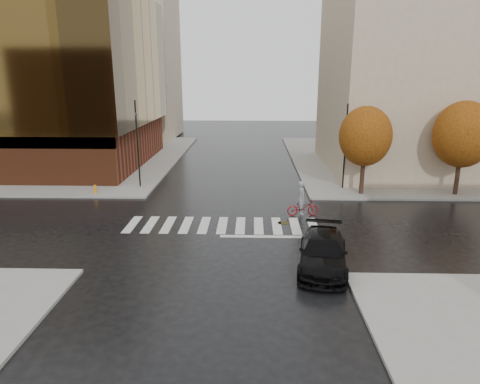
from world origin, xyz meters
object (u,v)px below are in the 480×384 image
(fire_hydrant, at_px, (95,189))
(traffic_light_ne, at_px, (345,142))
(traffic_light_nw, at_px, (137,139))
(sedan, at_px, (323,252))
(cyclist, at_px, (302,204))

(fire_hydrant, bearing_deg, traffic_light_ne, 6.70)
(traffic_light_nw, bearing_deg, sedan, 65.19)
(sedan, bearing_deg, fire_hydrant, 150.84)
(traffic_light_ne, bearing_deg, traffic_light_nw, -1.78)
(fire_hydrant, bearing_deg, sedan, -38.36)
(sedan, relative_size, traffic_light_ne, 0.83)
(sedan, height_order, cyclist, cyclist)
(traffic_light_nw, xyz_separation_m, fire_hydrant, (-2.83, -2.22, -3.43))
(sedan, distance_m, cyclist, 7.70)
(traffic_light_nw, distance_m, fire_hydrant, 4.97)
(cyclist, distance_m, traffic_light_nw, 14.18)
(sedan, relative_size, cyclist, 2.35)
(sedan, xyz_separation_m, traffic_light_ne, (3.81, 14.20, 3.01))
(cyclist, bearing_deg, fire_hydrant, 67.49)
(traffic_light_ne, height_order, fire_hydrant, traffic_light_ne)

